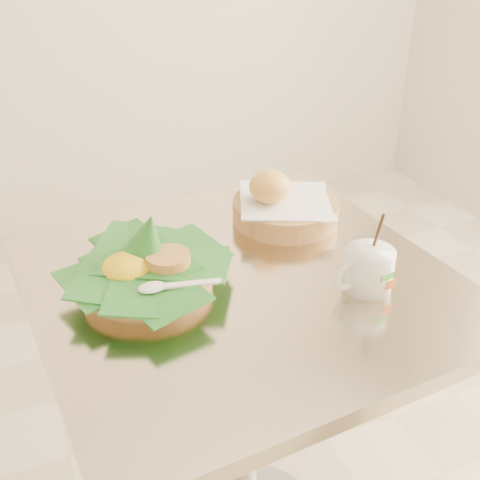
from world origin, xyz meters
name	(u,v)px	position (x,y,z in m)	size (l,w,h in m)	color
cafe_table	(240,373)	(0.10, 0.03, 0.53)	(0.75, 0.75, 0.75)	gray
rice_basket	(146,265)	(-0.05, 0.07, 0.79)	(0.28, 0.28, 0.14)	tan
bread_basket	(283,206)	(0.27, 0.19, 0.78)	(0.24, 0.24, 0.11)	tan
coffee_mug	(368,268)	(0.29, -0.08, 0.79)	(0.11, 0.09, 0.14)	white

